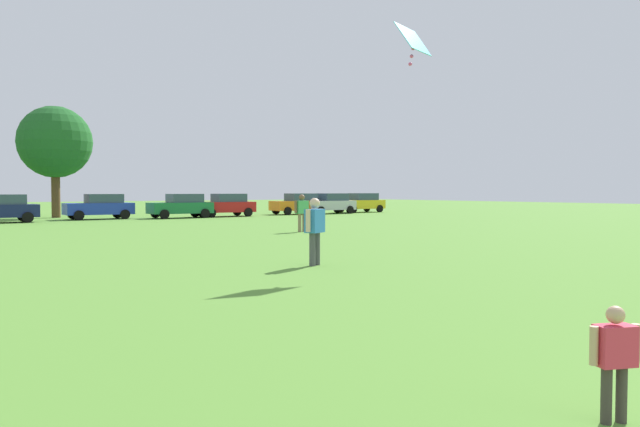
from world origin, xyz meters
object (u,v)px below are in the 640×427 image
(parked_car_green_4, at_px, (181,206))
(parked_car_yellow_8, at_px, (361,203))
(parked_car_orange_6, at_px, (298,204))
(bystander_near_trees, at_px, (302,210))
(adult_bystander, at_px, (315,225))
(kite, at_px, (413,41))
(parked_car_red_5, at_px, (226,205))
(parked_car_silver_7, at_px, (330,203))
(child_kite_flyer, at_px, (615,354))
(parked_car_blue_3, at_px, (100,206))
(parked_car_navy_2, at_px, (0,208))
(tree_far_right, at_px, (55,142))

(parked_car_green_4, distance_m, parked_car_yellow_8, 17.24)
(parked_car_orange_6, bearing_deg, bystander_near_trees, 58.09)
(bystander_near_trees, bearing_deg, adult_bystander, -125.74)
(kite, height_order, parked_car_red_5, kite)
(adult_bystander, relative_size, parked_car_red_5, 0.40)
(parked_car_yellow_8, bearing_deg, parked_car_silver_7, 14.18)
(bystander_near_trees, xyz_separation_m, kite, (-3.35, -10.88, 4.99))
(kite, height_order, parked_car_silver_7, kite)
(bystander_near_trees, height_order, parked_car_yellow_8, bystander_near_trees)
(parked_car_orange_6, bearing_deg, parked_car_yellow_8, -175.41)
(bystander_near_trees, relative_size, parked_car_silver_7, 0.40)
(parked_car_silver_7, bearing_deg, adult_bystander, 53.87)
(parked_car_orange_6, bearing_deg, parked_car_red_5, 5.24)
(bystander_near_trees, relative_size, parked_car_red_5, 0.40)
(child_kite_flyer, bearing_deg, parked_car_silver_7, 79.72)
(adult_bystander, xyz_separation_m, parked_car_yellow_8, (24.28, 28.70, -0.16))
(parked_car_green_4, height_order, parked_car_silver_7, same)
(parked_car_yellow_8, bearing_deg, kite, 53.80)
(parked_car_blue_3, height_order, parked_car_green_4, same)
(parked_car_blue_3, bearing_deg, parked_car_yellow_8, -179.58)
(parked_car_navy_2, xyz_separation_m, parked_car_blue_3, (6.09, 1.32, 0.00))
(parked_car_blue_3, distance_m, parked_car_orange_6, 15.41)
(parked_car_blue_3, relative_size, parked_car_red_5, 1.00)
(parked_car_blue_3, relative_size, parked_car_silver_7, 1.00)
(adult_bystander, distance_m, parked_car_silver_7, 34.25)
(parked_car_silver_7, distance_m, tree_far_right, 21.29)
(parked_car_navy_2, xyz_separation_m, parked_car_green_4, (11.25, -0.01, 0.00))
(parked_car_orange_6, distance_m, parked_car_silver_7, 2.88)
(parked_car_yellow_8, bearing_deg, adult_bystander, 49.76)
(parked_car_red_5, bearing_deg, parked_car_navy_2, 1.21)
(parked_car_navy_2, xyz_separation_m, parked_car_orange_6, (21.49, 0.93, 0.00))
(adult_bystander, bearing_deg, bystander_near_trees, 30.65)
(tree_far_right, bearing_deg, parked_car_navy_2, -127.32)
(adult_bystander, height_order, kite, kite)
(parked_car_navy_2, relative_size, parked_car_green_4, 1.00)
(adult_bystander, height_order, parked_car_silver_7, adult_bystander)
(kite, relative_size, parked_car_green_4, 0.31)
(adult_bystander, bearing_deg, kite, -33.50)
(tree_far_right, bearing_deg, parked_car_blue_3, -64.09)
(adult_bystander, relative_size, parked_car_green_4, 0.40)
(adult_bystander, bearing_deg, parked_car_yellow_8, 21.65)
(bystander_near_trees, height_order, parked_car_green_4, bystander_near_trees)
(parked_car_navy_2, xyz_separation_m, parked_car_red_5, (14.79, 0.31, 0.00))
(parked_car_red_5, xyz_separation_m, tree_far_right, (-10.68, 5.08, 4.43))
(parked_car_red_5, xyz_separation_m, parked_car_orange_6, (6.70, 0.61, 0.00))
(kite, height_order, parked_car_yellow_8, kite)
(parked_car_green_4, xyz_separation_m, tree_far_right, (-7.14, 5.40, 4.43))
(parked_car_green_4, height_order, tree_far_right, tree_far_right)
(parked_car_orange_6, xyz_separation_m, tree_far_right, (-17.38, 4.46, 4.43))
(parked_car_yellow_8, bearing_deg, bystander_near_trees, 45.39)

